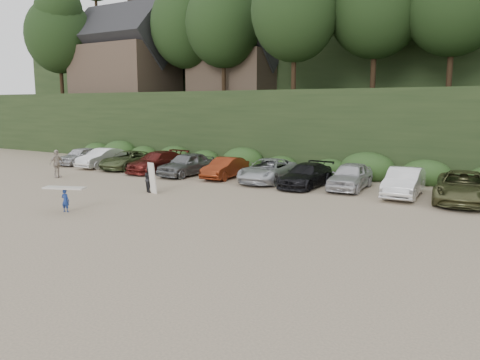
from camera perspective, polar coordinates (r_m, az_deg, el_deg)
The scene contains 6 objects.
ground at distance 21.18m, azimuth -6.92°, elevation -4.33°, with size 120.00×120.00×0.00m, color tan.
hillside_backdrop at distance 54.07m, azimuth 17.70°, elevation 15.46°, with size 90.00×41.50×28.00m.
parked_cars at distance 29.17m, azimuth 5.57°, elevation 0.91°, with size 39.38×6.22×1.63m.
distant_walker at distance 34.11m, azimuth -21.46°, elevation 1.86°, with size 1.11×0.46×1.90m, color #B1A395.
child_surfer at distance 23.03m, azimuth -20.56°, elevation -1.72°, with size 2.02×1.23×1.17m.
adult_surfer at distance 26.93m, azimuth -10.93°, elevation 0.12°, with size 1.20×0.90×1.75m.
Camera 1 is at (12.76, -16.17, 4.93)m, focal length 35.00 mm.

